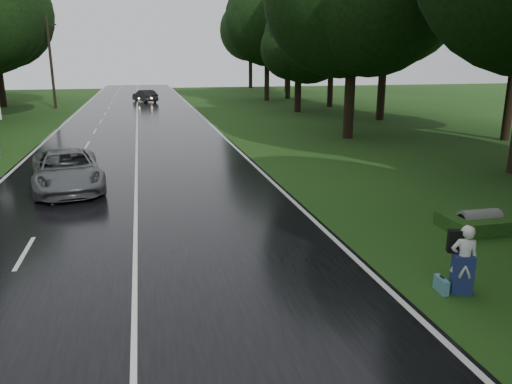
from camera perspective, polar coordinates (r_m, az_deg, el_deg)
ground at (r=13.03m, az=-13.81°, el=-9.15°), size 160.00×160.00×0.00m
road at (r=32.34m, az=-13.63°, el=5.49°), size 12.00×140.00×0.04m
lane_center at (r=32.33m, az=-13.63°, el=5.53°), size 0.12×140.00×0.01m
grey_car at (r=21.65m, az=-21.03°, el=2.37°), size 3.57×6.06×1.58m
far_car at (r=62.49m, az=-12.73°, el=10.79°), size 3.12×4.66×1.45m
hitchhiker at (r=12.35m, az=22.82°, el=-7.45°), size 0.71×0.68×1.67m
suitcase at (r=12.46m, az=20.63°, el=-10.02°), size 0.18×0.50×0.35m
culvert at (r=17.28m, az=24.29°, el=-3.95°), size 1.31×0.65×0.65m
utility_pole_far at (r=57.70m, az=-22.14°, el=8.94°), size 1.80×0.28×9.51m
road_sign_b at (r=30.18m, az=-27.44°, el=3.48°), size 0.66×0.10×2.75m
tree_left_f at (r=61.81m, az=-27.12°, el=8.75°), size 10.47×10.47×16.36m
tree_right_d at (r=34.33m, az=10.54°, el=6.18°), size 10.00×10.00×15.62m
tree_right_e at (r=50.30m, az=4.82°, el=9.22°), size 7.42×7.42×11.59m
tree_right_f at (r=63.61m, az=1.25°, el=10.53°), size 10.64×10.64×16.63m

